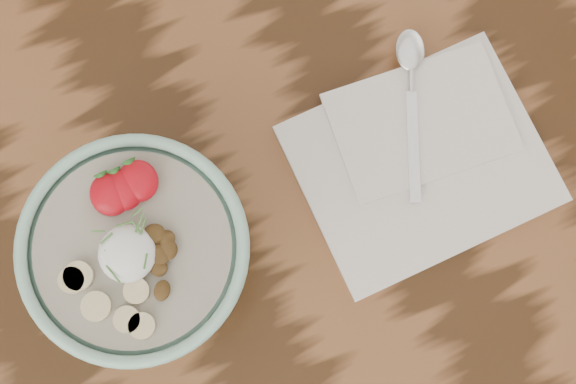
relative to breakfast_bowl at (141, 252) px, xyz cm
name	(u,v)px	position (x,y,z in cm)	size (l,w,h in cm)	color
table	(186,191)	(5.59, 6.87, -16.44)	(160.00, 90.00, 75.00)	#351E0D
breakfast_bowl	(141,252)	(0.00, 0.00, 0.00)	(21.14, 21.14, 13.82)	#8FC0AA
napkin	(421,155)	(29.83, -2.58, -6.50)	(25.43, 21.56, 1.54)	silver
spoon	(411,74)	(32.59, 5.44, -5.20)	(9.93, 17.73, 0.98)	silver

